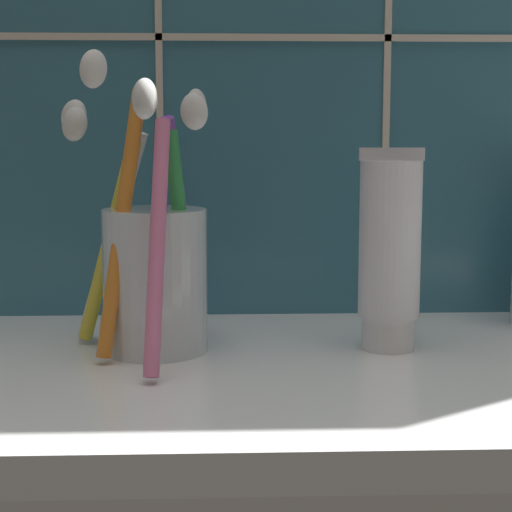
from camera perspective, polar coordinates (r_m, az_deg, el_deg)
The scene contains 3 objects.
sink_counter at distance 52.52cm, azimuth 9.38°, elevation -8.00°, with size 66.57×29.13×2.00cm, color white.
toothbrush_cup at distance 53.29cm, azimuth -6.94°, elevation -0.50°, with size 10.32×17.00×18.39cm.
toothpaste_tube at distance 54.11cm, azimuth 9.37°, elevation 0.31°, with size 4.04×3.85×12.68cm.
Camera 1 is at (-10.36, -49.44, 15.39)cm, focal length 60.00 mm.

